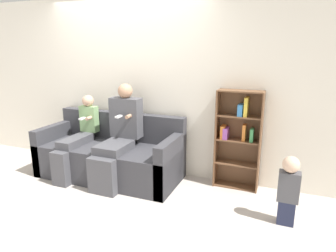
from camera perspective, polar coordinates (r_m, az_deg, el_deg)
The scene contains 7 objects.
ground_plane at distance 4.10m, azimuth -13.70°, elevation -12.12°, with size 14.00×14.00×0.00m, color #BCB2A8.
back_wall at distance 4.55m, azimuth -7.35°, elevation 7.65°, with size 10.00×0.06×2.55m.
couch at distance 4.43m, azimuth -10.90°, elevation -5.68°, with size 2.04×0.87×0.89m.
adult_seated at distance 4.14m, azimuth -9.36°, elevation -1.33°, with size 0.44×0.82×1.35m.
child_seated at distance 4.49m, azimuth -16.95°, elevation -2.06°, with size 0.27×0.84×1.14m.
toddler_standing at distance 3.41m, azimuth 21.97°, elevation -11.00°, with size 0.21×0.17×0.76m.
bookshelf at distance 4.02m, azimuth 13.24°, elevation -1.97°, with size 0.58×0.23×1.31m.
Camera 1 is at (2.21, -2.95, 1.82)m, focal length 32.00 mm.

